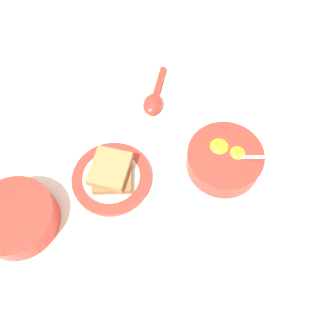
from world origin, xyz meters
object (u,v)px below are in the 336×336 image
soup_spoon (154,100)px  congee_bowl (16,218)px  toast_sandwich (111,171)px  egg_bowl (224,159)px  toast_plate (112,178)px

soup_spoon → congee_bowl: (0.11, 0.42, 0.02)m
soup_spoon → toast_sandwich: bearing=94.7°
toast_sandwich → soup_spoon: 0.24m
egg_bowl → soup_spoon: size_ratio=1.05×
toast_plate → toast_sandwich: bearing=-103.3°
egg_bowl → toast_plate: (0.22, 0.16, -0.02)m
toast_plate → soup_spoon: size_ratio=1.09×
toast_sandwich → soup_spoon: (0.02, -0.24, -0.02)m
toast_plate → toast_sandwich: 0.03m
congee_bowl → soup_spoon: bearing=-104.1°
soup_spoon → congee_bowl: bearing=75.9°
soup_spoon → congee_bowl: congee_bowl is taller
egg_bowl → toast_sandwich: (0.21, 0.15, 0.01)m
egg_bowl → toast_plate: size_ratio=0.96×
congee_bowl → egg_bowl: bearing=-135.1°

